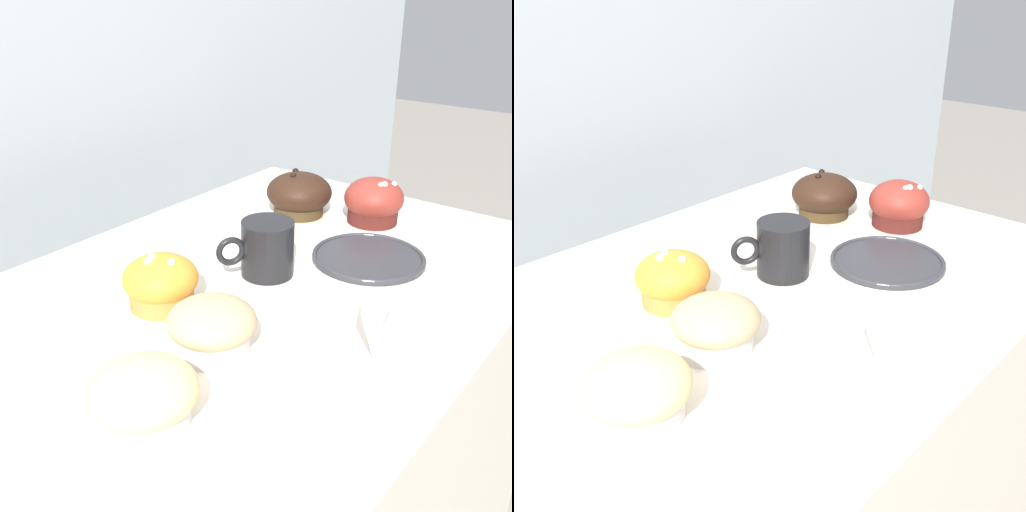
{
  "view_description": "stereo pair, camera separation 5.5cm",
  "coord_description": "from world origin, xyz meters",
  "views": [
    {
      "loc": [
        -0.56,
        -0.46,
        1.35
      ],
      "look_at": [
        0.03,
        0.0,
        0.99
      ],
      "focal_mm": 42.0,
      "sensor_mm": 36.0,
      "label": 1
    },
    {
      "loc": [
        -0.53,
        -0.51,
        1.35
      ],
      "look_at": [
        0.03,
        0.0,
        0.99
      ],
      "focal_mm": 42.0,
      "sensor_mm": 36.0,
      "label": 2
    }
  ],
  "objects": [
    {
      "name": "muffin_front_center",
      "position": [
        -0.09,
        0.06,
        0.98
      ],
      "size": [
        0.1,
        0.1,
        0.08
      ],
      "color": "#CC7C3A",
      "rests_on": "display_counter"
    },
    {
      "name": "wall_back",
      "position": [
        0.0,
        0.6,
        0.9
      ],
      "size": [
        3.2,
        0.1,
        1.8
      ],
      "primitive_type": "cube",
      "color": "#A8B2B7",
      "rests_on": "ground"
    },
    {
      "name": "muffin_back_right",
      "position": [
        0.34,
        -0.02,
        0.98
      ],
      "size": [
        0.1,
        0.1,
        0.08
      ],
      "color": "#4B1A15",
      "rests_on": "display_counter"
    },
    {
      "name": "muffin_back_left",
      "position": [
        0.29,
        0.11,
        0.98
      ],
      "size": [
        0.12,
        0.12,
        0.08
      ],
      "color": "#3E2E18",
      "rests_on": "display_counter"
    },
    {
      "name": "serving_plate",
      "position": [
        0.2,
        -0.09,
        0.95
      ],
      "size": [
        0.17,
        0.17,
        0.01
      ],
      "color": "#2D2D33",
      "rests_on": "display_counter"
    },
    {
      "name": "coffee_cup",
      "position": [
        0.07,
        0.01,
        0.99
      ],
      "size": [
        0.11,
        0.08,
        0.08
      ],
      "color": "black",
      "rests_on": "display_counter"
    },
    {
      "name": "muffin_front_left",
      "position": [
        -0.26,
        -0.09,
        0.98
      ],
      "size": [
        0.11,
        0.11,
        0.07
      ],
      "color": "white",
      "rests_on": "display_counter"
    },
    {
      "name": "price_card",
      "position": [
        -0.01,
        -0.21,
        0.97
      ],
      "size": [
        0.06,
        0.06,
        0.06
      ],
      "color": "white",
      "rests_on": "display_counter"
    },
    {
      "name": "muffin_front_right",
      "position": [
        -0.13,
        -0.06,
        0.98
      ],
      "size": [
        0.11,
        0.11,
        0.07
      ],
      "color": "silver",
      "rests_on": "display_counter"
    }
  ]
}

